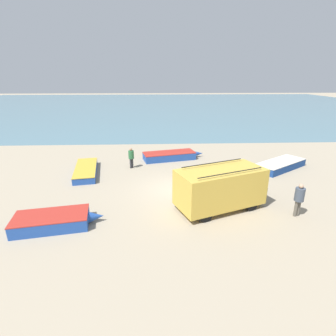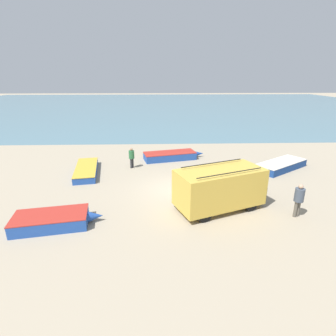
{
  "view_description": "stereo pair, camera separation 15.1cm",
  "coord_description": "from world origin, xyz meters",
  "px_view_note": "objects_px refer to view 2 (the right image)",
  "views": [
    {
      "loc": [
        -1.16,
        -15.29,
        6.87
      ],
      "look_at": [
        -0.43,
        1.39,
        1.0
      ],
      "focal_mm": 28.0,
      "sensor_mm": 36.0,
      "label": 1
    },
    {
      "loc": [
        -1.01,
        -15.29,
        6.87
      ],
      "look_at": [
        -0.43,
        1.39,
        1.0
      ],
      "focal_mm": 28.0,
      "sensor_mm": 36.0,
      "label": 2
    }
  ],
  "objects_px": {
    "fishing_rowboat_2": "(87,169)",
    "fishing_rowboat_3": "(54,220)",
    "fishing_rowboat_1": "(172,156)",
    "fisherman_0": "(299,198)",
    "fisherman_1": "(132,156)",
    "fishing_rowboat_0": "(282,165)",
    "parked_van": "(220,187)"
  },
  "relations": [
    {
      "from": "parked_van",
      "to": "fisherman_0",
      "type": "bearing_deg",
      "value": -36.83
    },
    {
      "from": "parked_van",
      "to": "fisherman_0",
      "type": "height_order",
      "value": "parked_van"
    },
    {
      "from": "parked_van",
      "to": "fisherman_1",
      "type": "bearing_deg",
      "value": 106.79
    },
    {
      "from": "fisherman_1",
      "to": "fishing_rowboat_1",
      "type": "bearing_deg",
      "value": 84.28
    },
    {
      "from": "fishing_rowboat_3",
      "to": "fisherman_0",
      "type": "xyz_separation_m",
      "value": [
        12.17,
        0.5,
        0.76
      ]
    },
    {
      "from": "parked_van",
      "to": "fishing_rowboat_2",
      "type": "distance_m",
      "value": 10.59
    },
    {
      "from": "fishing_rowboat_1",
      "to": "fishing_rowboat_3",
      "type": "bearing_deg",
      "value": -134.09
    },
    {
      "from": "fishing_rowboat_2",
      "to": "fishing_rowboat_3",
      "type": "bearing_deg",
      "value": 172.6
    },
    {
      "from": "fishing_rowboat_1",
      "to": "fisherman_1",
      "type": "xyz_separation_m",
      "value": [
        -3.24,
        -2.17,
        0.65
      ]
    },
    {
      "from": "parked_van",
      "to": "fishing_rowboat_0",
      "type": "distance_m",
      "value": 9.03
    },
    {
      "from": "fishing_rowboat_1",
      "to": "fisherman_1",
      "type": "relative_size",
      "value": 3.39
    },
    {
      "from": "parked_van",
      "to": "fishing_rowboat_1",
      "type": "xyz_separation_m",
      "value": [
        -2.16,
        9.04,
        -0.91
      ]
    },
    {
      "from": "fishing_rowboat_0",
      "to": "parked_van",
      "type": "bearing_deg",
      "value": -169.35
    },
    {
      "from": "fishing_rowboat_3",
      "to": "fisherman_0",
      "type": "distance_m",
      "value": 12.2
    },
    {
      "from": "fishing_rowboat_1",
      "to": "fishing_rowboat_2",
      "type": "xyz_separation_m",
      "value": [
        -6.56,
        -3.12,
        -0.07
      ]
    },
    {
      "from": "fisherman_0",
      "to": "fishing_rowboat_0",
      "type": "bearing_deg",
      "value": 142.76
    },
    {
      "from": "fishing_rowboat_2",
      "to": "fishing_rowboat_3",
      "type": "height_order",
      "value": "fishing_rowboat_3"
    },
    {
      "from": "fishing_rowboat_0",
      "to": "fishing_rowboat_2",
      "type": "distance_m",
      "value": 15.12
    },
    {
      "from": "fishing_rowboat_1",
      "to": "fishing_rowboat_3",
      "type": "xyz_separation_m",
      "value": [
        -6.21,
        -10.59,
        -0.0
      ]
    },
    {
      "from": "fishing_rowboat_0",
      "to": "fishing_rowboat_2",
      "type": "height_order",
      "value": "fishing_rowboat_0"
    },
    {
      "from": "fishing_rowboat_0",
      "to": "fisherman_0",
      "type": "xyz_separation_m",
      "value": [
        -2.58,
        -7.36,
        0.78
      ]
    },
    {
      "from": "fishing_rowboat_0",
      "to": "fisherman_1",
      "type": "xyz_separation_m",
      "value": [
        -11.79,
        0.57,
        0.67
      ]
    },
    {
      "from": "fishing_rowboat_0",
      "to": "fisherman_0",
      "type": "relative_size",
      "value": 2.9
    },
    {
      "from": "fishing_rowboat_2",
      "to": "fisherman_1",
      "type": "distance_m",
      "value": 3.53
    },
    {
      "from": "fishing_rowboat_3",
      "to": "fishing_rowboat_1",
      "type": "bearing_deg",
      "value": 49.53
    },
    {
      "from": "fishing_rowboat_0",
      "to": "fishing_rowboat_1",
      "type": "xyz_separation_m",
      "value": [
        -8.55,
        2.74,
        0.03
      ]
    },
    {
      "from": "fishing_rowboat_3",
      "to": "fishing_rowboat_0",
      "type": "bearing_deg",
      "value": 17.93
    },
    {
      "from": "fishing_rowboat_2",
      "to": "fishing_rowboat_1",
      "type": "bearing_deg",
      "value": -74.71
    },
    {
      "from": "fishing_rowboat_3",
      "to": "fisherman_1",
      "type": "relative_size",
      "value": 2.65
    },
    {
      "from": "parked_van",
      "to": "fishing_rowboat_3",
      "type": "height_order",
      "value": "parked_van"
    },
    {
      "from": "fishing_rowboat_2",
      "to": "fishing_rowboat_0",
      "type": "bearing_deg",
      "value": -98.68
    },
    {
      "from": "fishing_rowboat_3",
      "to": "fisherman_1",
      "type": "bearing_deg",
      "value": 60.51
    }
  ]
}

